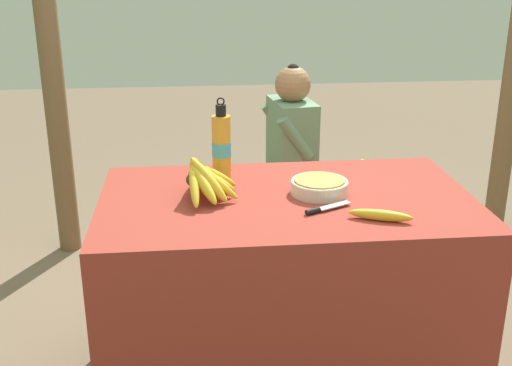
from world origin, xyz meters
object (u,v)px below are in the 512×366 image
object	(u,v)px
serving_bowl	(319,186)
seated_vendor	(283,149)
loose_banana_front	(380,215)
support_post_near	(47,29)
wooden_bench	(294,193)
knife	(322,209)
water_bottle	(222,147)
banana_bunch_ripe	(205,178)
banana_bunch_green	(368,168)

from	to	relation	value
serving_bowl	seated_vendor	world-z (taller)	seated_vendor
loose_banana_front	support_post_near	bearing A→B (deg)	130.71
wooden_bench	seated_vendor	xyz separation A→B (m)	(-0.07, -0.04, 0.28)
knife	wooden_bench	size ratio (longest dim) A/B	0.13
seated_vendor	water_bottle	bearing A→B (deg)	59.91
water_bottle	loose_banana_front	size ratio (longest dim) A/B	1.56
banana_bunch_ripe	support_post_near	size ratio (longest dim) A/B	0.13
banana_bunch_green	wooden_bench	bearing A→B (deg)	179.45
water_bottle	loose_banana_front	world-z (taller)	water_bottle
water_bottle	banana_bunch_green	distance (m)	1.36
serving_bowl	support_post_near	size ratio (longest dim) A/B	0.09
banana_bunch_ripe	wooden_bench	size ratio (longest dim) A/B	0.24
knife	support_post_near	size ratio (longest dim) A/B	0.07
loose_banana_front	seated_vendor	bearing A→B (deg)	95.48
banana_bunch_ripe	knife	distance (m)	0.44
banana_bunch_green	serving_bowl	bearing A→B (deg)	-114.18
serving_bowl	loose_banana_front	bearing A→B (deg)	-60.22
water_bottle	serving_bowl	bearing A→B (deg)	-26.12
banana_bunch_ripe	water_bottle	xyz separation A→B (m)	(0.07, 0.17, 0.06)
water_bottle	seated_vendor	world-z (taller)	water_bottle
loose_banana_front	support_post_near	xyz separation A→B (m)	(-1.35, 1.57, 0.45)
wooden_bench	seated_vendor	bearing A→B (deg)	-150.73
support_post_near	wooden_bench	bearing A→B (deg)	-7.17
banana_bunch_ripe	banana_bunch_green	world-z (taller)	banana_bunch_ripe
serving_bowl	wooden_bench	distance (m)	1.23
banana_bunch_ripe	knife	bearing A→B (deg)	-23.93
water_bottle	knife	xyz separation A→B (m)	(0.33, -0.35, -0.13)
banana_bunch_ripe	water_bottle	bearing A→B (deg)	68.40
water_bottle	banana_bunch_green	xyz separation A→B (m)	(0.86, 0.96, -0.44)
wooden_bench	banana_bunch_green	bearing A→B (deg)	-0.55
water_bottle	loose_banana_front	xyz separation A→B (m)	(0.51, -0.44, -0.12)
banana_bunch_ripe	seated_vendor	distance (m)	1.21
water_bottle	support_post_near	distance (m)	1.44
seated_vendor	support_post_near	xyz separation A→B (m)	(-1.22, 0.20, 0.63)
serving_bowl	seated_vendor	bearing A→B (deg)	88.77
water_bottle	support_post_near	size ratio (longest dim) A/B	0.13
support_post_near	banana_bunch_green	bearing A→B (deg)	-5.57
seated_vendor	knife	bearing A→B (deg)	79.80
serving_bowl	banana_bunch_ripe	bearing A→B (deg)	-179.99
banana_bunch_ripe	seated_vendor	size ratio (longest dim) A/B	0.30
serving_bowl	knife	distance (m)	0.18
serving_bowl	support_post_near	distance (m)	1.82
banana_bunch_ripe	loose_banana_front	world-z (taller)	banana_bunch_ripe
banana_bunch_green	support_post_near	bearing A→B (deg)	174.43
wooden_bench	support_post_near	world-z (taller)	support_post_near
banana_bunch_ripe	support_post_near	bearing A→B (deg)	120.82
water_bottle	knife	size ratio (longest dim) A/B	1.87
wooden_bench	banana_bunch_green	size ratio (longest dim) A/B	4.52
loose_banana_front	support_post_near	distance (m)	2.12
banana_bunch_ripe	serving_bowl	bearing A→B (deg)	0.01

